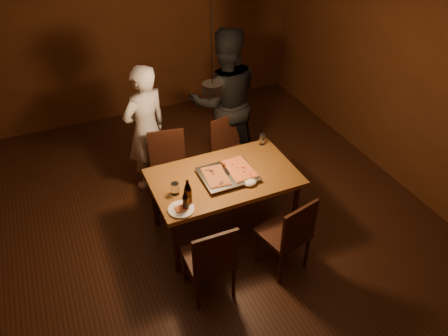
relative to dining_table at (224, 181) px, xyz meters
name	(u,v)px	position (x,y,z in m)	size (l,w,h in m)	color
room_shell	(213,123)	(-0.11, 0.02, 0.72)	(6.00, 6.00, 6.00)	#3B1B10
dining_table	(224,181)	(0.00, 0.00, 0.00)	(1.50, 0.90, 0.75)	brown
chair_far_left	(169,162)	(-0.37, 0.75, -0.14)	(0.49, 0.49, 0.49)	#38190F
chair_far_right	(231,146)	(0.42, 0.77, -0.14)	(0.50, 0.50, 0.49)	#38190F
chair_near_left	(211,256)	(-0.46, -0.78, -0.14)	(0.43, 0.43, 0.49)	#38190F
chair_near_right	(290,230)	(0.35, -0.78, -0.14)	(0.51, 0.51, 0.49)	#38190F
pizza_tray	(228,175)	(0.03, -0.04, 0.10)	(0.55, 0.45, 0.05)	silver
pizza_meat	(216,176)	(-0.11, -0.04, 0.13)	(0.22, 0.35, 0.02)	maroon
pizza_cheese	(239,169)	(0.16, -0.02, 0.13)	(0.25, 0.40, 0.02)	gold
spatula	(227,170)	(0.03, -0.01, 0.14)	(0.09, 0.24, 0.04)	silver
beer_bottle_a	(185,200)	(-0.53, -0.33, 0.19)	(0.06, 0.06, 0.23)	black
beer_bottle_b	(188,192)	(-0.48, -0.26, 0.21)	(0.07, 0.07, 0.28)	black
water_glass_left	(175,189)	(-0.55, -0.07, 0.14)	(0.08, 0.08, 0.13)	silver
water_glass_right	(262,139)	(0.63, 0.37, 0.14)	(0.06, 0.06, 0.13)	silver
plate_slice	(181,209)	(-0.58, -0.32, 0.08)	(0.25, 0.25, 0.03)	white
napkin	(250,183)	(0.18, -0.24, 0.10)	(0.14, 0.11, 0.06)	white
diner_white	(146,130)	(-0.51, 1.12, 0.12)	(0.58, 0.38, 1.60)	silver
diner_dark	(225,101)	(0.53, 1.17, 0.25)	(0.90, 0.70, 1.86)	black
pendant_lamp	(212,88)	(-0.11, 0.02, 1.08)	(0.18, 0.18, 1.10)	black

